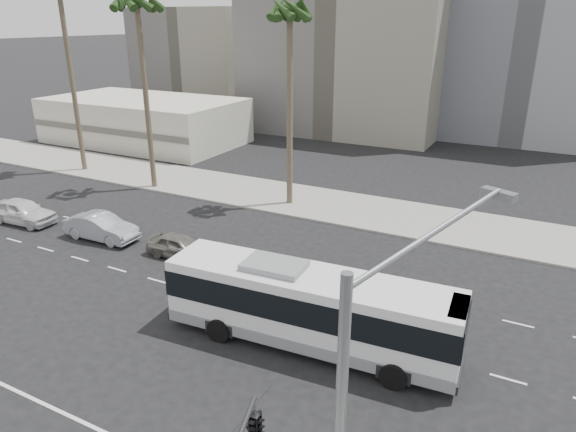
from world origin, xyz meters
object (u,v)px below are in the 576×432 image
Objects in this scene: car_c at (23,211)px; car_a at (180,246)px; palm_mid at (137,6)px; palm_near at (290,15)px; city_bus at (309,306)px; car_b at (101,227)px.

car_a is at bearing -91.22° from car_c.
palm_near is at bearing 7.39° from palm_mid.
palm_mid is (-21.27, 14.36, 12.44)m from city_bus.
car_b is at bearing -90.31° from car_c.
city_bus is at bearing -106.50° from car_b.
city_bus is 28.52m from palm_mid.
car_b is 19.01m from palm_near.
car_b is 1.00× the size of car_c.
palm_near is 0.95× the size of palm_mid.
palm_near is at bearing -8.78° from car_a.
palm_mid is (-12.13, -1.57, 0.67)m from palm_near.
city_bus is at bearing -60.14° from palm_near.
car_c is 0.33× the size of palm_near.
city_bus reaches higher than car_a.
car_b is (-6.29, -0.17, 0.11)m from car_a.
palm_mid is at bearing -172.61° from palm_near.
palm_mid reaches higher than palm_near.
car_b reaches higher than car_a.
city_bus is 3.03× the size of car_a.
car_c reaches higher than car_b.
car_c is at bearing -140.98° from palm_near.
city_bus is 2.56× the size of car_c.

